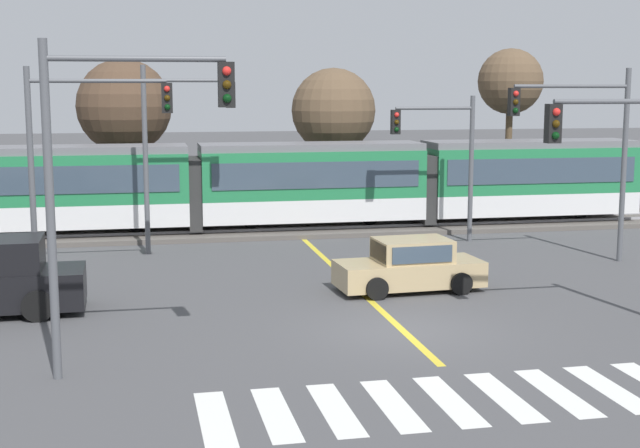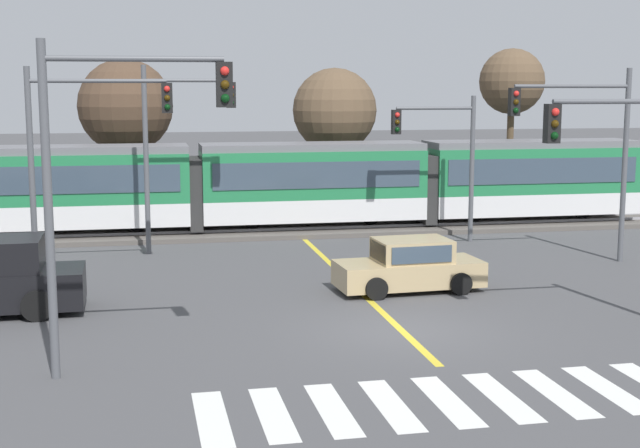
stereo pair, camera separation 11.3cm
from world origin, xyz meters
name	(u,v)px [view 2 (the right image)]	position (x,y,z in m)	size (l,w,h in m)	color
ground_plane	(402,331)	(0.00, 0.00, 0.00)	(200.00, 200.00, 0.00)	#474749
track_bed	(296,229)	(0.00, 15.35, 0.09)	(120.00, 4.00, 0.18)	#56514C
rail_near	(299,229)	(0.00, 14.63, 0.23)	(120.00, 0.08, 0.10)	#939399
rail_far	(293,223)	(0.00, 16.07, 0.23)	(120.00, 0.08, 0.10)	#939399
light_rail_tram	(312,182)	(0.66, 15.34, 2.05)	(28.00, 2.64, 3.43)	silver
crosswalk_stripe_0	(212,418)	(-4.95, -4.92, 0.00)	(0.56, 2.80, 0.01)	silver
crosswalk_stripe_1	(273,414)	(-3.85, -4.91, 0.00)	(0.56, 2.80, 0.01)	silver
crosswalk_stripe_2	(333,409)	(-2.75, -4.90, 0.00)	(0.56, 2.80, 0.01)	silver
crosswalk_stripe_3	(390,405)	(-1.65, -4.88, 0.00)	(0.56, 2.80, 0.01)	silver
crosswalk_stripe_4	(447,401)	(-0.55, -4.87, 0.00)	(0.56, 2.80, 0.01)	silver
crosswalk_stripe_5	(502,397)	(0.55, -4.86, 0.00)	(0.56, 2.80, 0.01)	silver
crosswalk_stripe_6	(555,393)	(1.65, -4.85, 0.00)	(0.56, 2.80, 0.01)	silver
crosswalk_stripe_7	(607,389)	(2.75, -4.84, 0.00)	(0.56, 2.80, 0.01)	silver
lane_centre_line	(353,284)	(0.00, 5.24, 0.00)	(0.20, 16.21, 0.01)	gold
sedan_crossing	(409,267)	(1.42, 4.12, 0.70)	(4.30, 2.11, 1.52)	tan
traffic_light_far_left	(175,133)	(-4.94, 11.50, 4.27)	(3.25, 0.38, 6.61)	#515459
traffic_light_mid_left	(79,140)	(-7.90, 7.18, 4.28)	(4.25, 0.38, 6.44)	#515459
traffic_light_near_left	(108,157)	(-6.71, -2.08, 4.46)	(3.75, 0.38, 6.76)	#515459
traffic_light_far_right	(444,147)	(5.04, 11.77, 3.63)	(3.25, 0.38, 5.54)	#515459
traffic_light_near_right	(638,169)	(5.46, -0.97, 3.92)	(3.75, 0.38, 5.86)	#515459
traffic_light_mid_right	(588,137)	(8.33, 6.99, 4.22)	(4.25, 0.38, 6.47)	#515459
bare_tree_west	(125,107)	(-6.78, 20.58, 5.00)	(4.19, 4.19, 7.11)	brown
bare_tree_east	(335,111)	(2.44, 19.33, 4.80)	(3.79, 3.79, 6.72)	brown
bare_tree_far_east	(512,83)	(11.03, 19.66, 6.06)	(3.07, 3.07, 7.66)	brown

